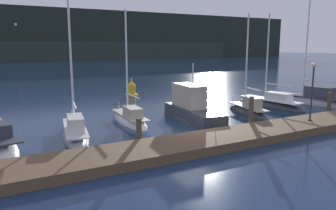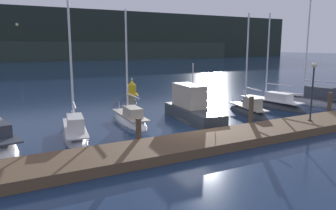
{
  "view_description": "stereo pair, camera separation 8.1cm",
  "coord_description": "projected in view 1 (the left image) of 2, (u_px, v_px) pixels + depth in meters",
  "views": [
    {
      "loc": [
        -10.17,
        -15.16,
        5.02
      ],
      "look_at": [
        0.0,
        3.33,
        1.2
      ],
      "focal_mm": 35.0,
      "sensor_mm": 36.0,
      "label": 1
    },
    {
      "loc": [
        -10.09,
        -15.2,
        5.02
      ],
      "look_at": [
        0.0,
        3.33,
        1.2
      ],
      "focal_mm": 35.0,
      "sensor_mm": 36.0,
      "label": 2
    }
  ],
  "objects": [
    {
      "name": "sailboat_berth_9",
      "position": [
        310.0,
        102.0,
        28.81
      ],
      "size": [
        2.88,
        7.54,
        11.62
      ],
      "color": "gray",
      "rests_on": "ground"
    },
    {
      "name": "mooring_pile_3",
      "position": [
        251.0,
        113.0,
        20.02
      ],
      "size": [
        0.28,
        0.28,
        1.98
      ],
      "primitive_type": "cylinder",
      "color": "#4C3D2D",
      "rests_on": "ground"
    },
    {
      "name": "hillside_backdrop",
      "position": [
        20.0,
        36.0,
        113.73
      ],
      "size": [
        240.0,
        23.0,
        18.1
      ],
      "color": "#1E2823",
      "rests_on": "ground"
    },
    {
      "name": "dock",
      "position": [
        218.0,
        140.0,
        16.96
      ],
      "size": [
        46.51,
        2.8,
        0.45
      ],
      "primitive_type": "cube",
      "color": "brown",
      "rests_on": "ground"
    },
    {
      "name": "sailboat_berth_8",
      "position": [
        271.0,
        105.0,
        27.31
      ],
      "size": [
        2.27,
        6.69,
        8.23
      ],
      "color": "#2D3338",
      "rests_on": "ground"
    },
    {
      "name": "sailboat_berth_4",
      "position": [
        75.0,
        134.0,
        18.32
      ],
      "size": [
        2.29,
        6.08,
        9.11
      ],
      "color": "gray",
      "rests_on": "ground"
    },
    {
      "name": "dock_lamppost",
      "position": [
        313.0,
        81.0,
        19.89
      ],
      "size": [
        0.32,
        0.32,
        3.6
      ],
      "color": "#2D2D33",
      "rests_on": "dock"
    },
    {
      "name": "mooring_pile_4",
      "position": [
        329.0,
        104.0,
        23.58
      ],
      "size": [
        0.28,
        0.28,
        1.75
      ],
      "primitive_type": "cylinder",
      "color": "#4C3D2D",
      "rests_on": "ground"
    },
    {
      "name": "ground_plane",
      "position": [
        196.0,
        135.0,
        18.78
      ],
      "size": [
        400.0,
        400.0,
        0.0
      ],
      "primitive_type": "plane",
      "color": "#192D4C"
    },
    {
      "name": "motorboat_berth_6",
      "position": [
        192.0,
        113.0,
        22.43
      ],
      "size": [
        2.45,
        6.76,
        4.39
      ],
      "color": "#2D3338",
      "rests_on": "ground"
    },
    {
      "name": "channel_buoy",
      "position": [
        132.0,
        89.0,
        33.53
      ],
      "size": [
        1.25,
        1.25,
        1.76
      ],
      "color": "gold",
      "rests_on": "ground"
    },
    {
      "name": "mooring_pile_2",
      "position": [
        139.0,
        132.0,
        16.52
      ],
      "size": [
        0.28,
        0.28,
        1.43
      ],
      "primitive_type": "cylinder",
      "color": "#4C3D2D",
      "rests_on": "ground"
    },
    {
      "name": "sailboat_berth_7",
      "position": [
        248.0,
        112.0,
        24.28
      ],
      "size": [
        2.12,
        5.13,
        7.95
      ],
      "color": "#2D3338",
      "rests_on": "ground"
    },
    {
      "name": "sailboat_berth_5",
      "position": [
        130.0,
        120.0,
        21.8
      ],
      "size": [
        1.77,
        5.51,
        7.98
      ],
      "color": "white",
      "rests_on": "ground"
    }
  ]
}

